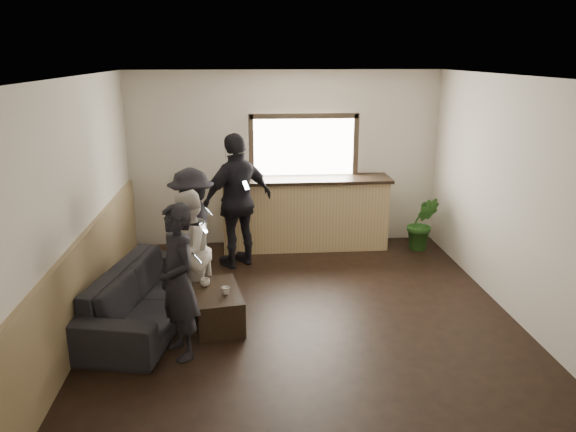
{
  "coord_description": "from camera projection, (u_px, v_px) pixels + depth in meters",
  "views": [
    {
      "loc": [
        -0.68,
        -5.94,
        3.03
      ],
      "look_at": [
        -0.16,
        0.4,
        1.19
      ],
      "focal_mm": 35.0,
      "sensor_mm": 36.0,
      "label": 1
    }
  ],
  "objects": [
    {
      "name": "ground",
      "position": [
        304.0,
        322.0,
        6.58
      ],
      "size": [
        5.0,
        6.0,
        0.01
      ],
      "primitive_type": "cube",
      "color": "black"
    },
    {
      "name": "room_shell",
      "position": [
        238.0,
        203.0,
        6.12
      ],
      "size": [
        5.01,
        6.01,
        2.8
      ],
      "color": "silver",
      "rests_on": "ground"
    },
    {
      "name": "bar_counter",
      "position": [
        305.0,
        209.0,
        9.01
      ],
      "size": [
        2.7,
        0.68,
        2.13
      ],
      "color": "tan",
      "rests_on": "ground"
    },
    {
      "name": "sofa",
      "position": [
        148.0,
        295.0,
        6.53
      ],
      "size": [
        1.34,
        2.4,
        0.66
      ],
      "primitive_type": "imported",
      "rotation": [
        0.0,
        0.0,
        1.36
      ],
      "color": "black",
      "rests_on": "ground"
    },
    {
      "name": "coffee_table",
      "position": [
        217.0,
        307.0,
        6.52
      ],
      "size": [
        0.66,
        1.0,
        0.41
      ],
      "primitive_type": "cube",
      "rotation": [
        0.0,
        0.0,
        0.16
      ],
      "color": "black",
      "rests_on": "ground"
    },
    {
      "name": "cup_a",
      "position": [
        205.0,
        282.0,
        6.57
      ],
      "size": [
        0.16,
        0.16,
        0.09
      ],
      "primitive_type": "imported",
      "rotation": [
        0.0,
        0.0,
        0.65
      ],
      "color": "silver",
      "rests_on": "coffee_table"
    },
    {
      "name": "cup_b",
      "position": [
        226.0,
        291.0,
        6.35
      ],
      "size": [
        0.13,
        0.13,
        0.09
      ],
      "primitive_type": "imported",
      "rotation": [
        0.0,
        0.0,
        3.58
      ],
      "color": "silver",
      "rests_on": "coffee_table"
    },
    {
      "name": "potted_plant",
      "position": [
        422.0,
        223.0,
        8.92
      ],
      "size": [
        0.54,
        0.47,
        0.88
      ],
      "primitive_type": "imported",
      "rotation": [
        0.0,
        0.0,
        -0.18
      ],
      "color": "#2D6623",
      "rests_on": "ground"
    },
    {
      "name": "person_a",
      "position": [
        178.0,
        282.0,
        5.67
      ],
      "size": [
        0.63,
        0.71,
        1.63
      ],
      "rotation": [
        0.0,
        0.0,
        -1.07
      ],
      "color": "black",
      "rests_on": "ground"
    },
    {
      "name": "person_b",
      "position": [
        188.0,
        251.0,
        6.74
      ],
      "size": [
        0.79,
        0.88,
        1.5
      ],
      "rotation": [
        0.0,
        0.0,
        -1.95
      ],
      "color": "beige",
      "rests_on": "ground"
    },
    {
      "name": "person_c",
      "position": [
        193.0,
        228.0,
        7.43
      ],
      "size": [
        0.76,
        1.13,
        1.61
      ],
      "rotation": [
        0.0,
        0.0,
        -1.41
      ],
      "color": "black",
      "rests_on": "ground"
    },
    {
      "name": "person_d",
      "position": [
        238.0,
        201.0,
        8.12
      ],
      "size": [
        1.23,
        1.04,
        1.97
      ],
      "rotation": [
        0.0,
        0.0,
        -2.55
      ],
      "color": "black",
      "rests_on": "ground"
    }
  ]
}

